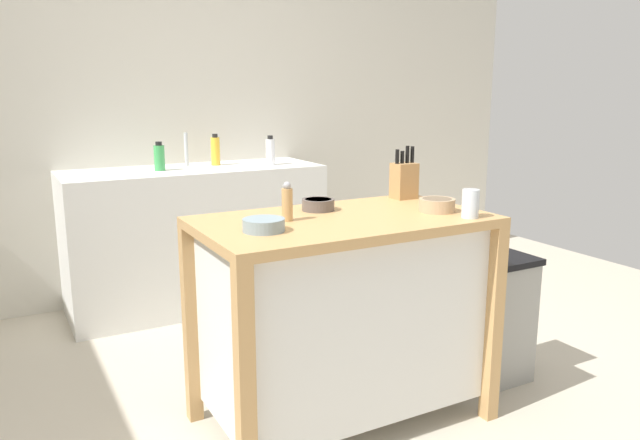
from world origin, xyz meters
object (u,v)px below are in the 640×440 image
Objects in this scene: bottle_hand_soap at (159,157)px; bottle_dish_soap at (270,151)px; trash_bin at (493,319)px; bottle_spray_cleaner at (215,151)px; knife_block at (404,180)px; pepper_grinder at (287,203)px; kitchen_island at (343,309)px; bowl_ceramic_wide at (437,205)px; sink_faucet at (186,149)px; bowl_stoneware_deep at (318,204)px; drinking_cup at (470,204)px; bowl_ceramic_small at (264,224)px.

bottle_hand_soap is 0.73m from bottle_dish_soap.
trash_bin is 3.01× the size of bottle_spray_cleaner.
bottle_hand_soap is (-0.79, 1.48, 0.00)m from knife_block.
bottle_dish_soap is at bearing 68.02° from pepper_grinder.
kitchen_island is 7.78× the size of bowl_ceramic_wide.
knife_block is 1.14× the size of sink_faucet.
bowl_ceramic_wide is (0.43, -0.27, 0.00)m from bowl_stoneware_deep.
bottle_hand_soap is at bearing 123.36° from trash_bin.
drinking_cup is at bearing -80.07° from bottle_spray_cleaner.
bottle_spray_cleaner is at bearing 86.23° from bowl_stoneware_deep.
sink_faucet is (-0.51, 1.96, 0.09)m from bowl_ceramic_wide.
kitchen_island is 7.56× the size of pepper_grinder.
bowl_stoneware_deep is 1.64m from bottle_spray_cleaner.
sink_faucet is at bearing 156.91° from bottle_dish_soap.
bottle_spray_cleaner is at bearing 75.89° from bowl_ceramic_small.
bowl_ceramic_small is 1.12× the size of bowl_stoneware_deep.
bottle_dish_soap is (-0.42, 1.69, 0.69)m from trash_bin.
bowl_stoneware_deep is at bearing -106.50° from bottle_dish_soap.
bottle_dish_soap is (0.73, -0.06, 0.01)m from bottle_hand_soap.
bowl_ceramic_wide is 0.17m from drinking_cup.
bottle_dish_soap is (-0.06, 1.41, 0.01)m from knife_block.
bowl_ceramic_wide is (-0.07, -0.33, -0.06)m from knife_block.
trash_bin is 2.11m from bottle_spray_cleaner.
bowl_ceramic_small is at bearing -114.95° from bottle_dish_soap.
bowl_ceramic_small is 0.44m from bowl_stoneware_deep.
knife_block is 1.62m from bottle_spray_cleaner.
bottle_spray_cleaner is at bearing 87.30° from kitchen_island.
knife_block is (0.48, 0.24, 0.49)m from kitchen_island.
bottle_dish_soap reaches higher than kitchen_island.
drinking_cup is 0.56× the size of bottle_spray_cleaner.
pepper_grinder is at bearing -94.31° from sink_faucet.
kitchen_island is 1.77m from bottle_dish_soap.
kitchen_island reaches higher than trash_bin.
knife_block is at bearing 19.85° from bowl_ceramic_small.
bottle_hand_soap is at bearing -144.82° from sink_faucet.
knife_block is 1.79× the size of bowl_stoneware_deep.
sink_faucet is (-0.54, 2.13, 0.06)m from drinking_cup.
kitchen_island is at bearing 150.07° from drinking_cup.
bowl_ceramic_small is 1.95m from bottle_spray_cleaner.
knife_block reaches higher than bowl_stoneware_deep.
bottle_hand_soap is at bearing 87.61° from bowl_ceramic_small.
pepper_grinder is at bearing -148.30° from bowl_stoneware_deep.
bottle_dish_soap is (0.00, 1.74, 0.07)m from bowl_ceramic_wide.
sink_faucet is at bearing 85.69° from pepper_grinder.
sink_faucet reaches higher than bowl_stoneware_deep.
bowl_ceramic_small is 1.79m from bottle_hand_soap.
bowl_stoneware_deep is (0.37, 0.25, 0.00)m from bowl_ceramic_small.
knife_block is 0.74m from pepper_grinder.
trash_bin is (0.86, -0.21, -0.61)m from bowl_stoneware_deep.
bottle_spray_cleaner is at bearing 99.75° from bowl_ceramic_wide.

